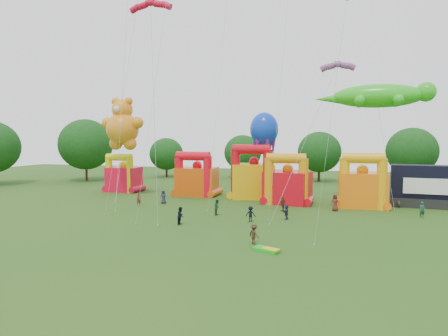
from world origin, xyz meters
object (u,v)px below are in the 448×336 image
(teddy_bear_kite, at_px, (121,143))
(gecko_kite, at_px, (382,124))
(spectator_4, at_px, (283,204))
(bouncy_castle_2, at_px, (253,178))
(spectator_0, at_px, (163,197))
(bouncy_castle_0, at_px, (123,177))
(stage_trailer, at_px, (426,187))
(octopus_kite, at_px, (265,154))

(teddy_bear_kite, height_order, gecko_kite, gecko_kite)
(teddy_bear_kite, distance_m, spectator_4, 24.90)
(bouncy_castle_2, xyz_separation_m, spectator_0, (-10.00, -7.85, -1.96))
(bouncy_castle_0, relative_size, stage_trailer, 0.73)
(bouncy_castle_0, distance_m, spectator_0, 14.12)
(octopus_kite, xyz_separation_m, spectator_4, (3.91, -8.85, -5.37))
(bouncy_castle_0, relative_size, spectator_0, 3.42)
(stage_trailer, relative_size, spectator_0, 4.67)
(gecko_kite, bearing_deg, stage_trailer, -9.91)
(gecko_kite, height_order, spectator_0, gecko_kite)
(bouncy_castle_2, bearing_deg, spectator_0, -141.87)
(teddy_bear_kite, xyz_separation_m, gecko_kite, (34.59, 4.54, 2.56))
(bouncy_castle_0, bearing_deg, octopus_kite, -1.59)
(teddy_bear_kite, distance_m, gecko_kite, 34.98)
(gecko_kite, distance_m, spectator_0, 29.22)
(octopus_kite, bearing_deg, bouncy_castle_0, 178.41)
(stage_trailer, distance_m, spectator_0, 32.53)
(stage_trailer, xyz_separation_m, octopus_kite, (-20.17, 0.89, 3.75))
(octopus_kite, bearing_deg, teddy_bear_kite, -167.06)
(bouncy_castle_0, bearing_deg, stage_trailer, -2.03)
(gecko_kite, xyz_separation_m, octopus_kite, (-14.95, -0.03, -4.00))
(bouncy_castle_2, relative_size, stage_trailer, 0.92)
(gecko_kite, distance_m, spectator_4, 16.98)
(gecko_kite, bearing_deg, bouncy_castle_0, 179.08)
(stage_trailer, height_order, octopus_kite, octopus_kite)
(bouncy_castle_2, height_order, stage_trailer, bouncy_castle_2)
(stage_trailer, distance_m, spectator_4, 18.18)
(spectator_0, height_order, spectator_4, spectator_0)
(gecko_kite, xyz_separation_m, spectator_4, (-11.04, -8.88, -9.37))
(bouncy_castle_2, xyz_separation_m, spectator_4, (5.42, -8.62, -1.98))
(teddy_bear_kite, height_order, spectator_4, teddy_bear_kite)
(spectator_0, distance_m, spectator_4, 15.44)
(bouncy_castle_2, distance_m, octopus_kite, 3.72)
(stage_trailer, bearing_deg, gecko_kite, 170.09)
(bouncy_castle_2, distance_m, spectator_4, 10.38)
(bouncy_castle_2, bearing_deg, octopus_kite, 8.57)
(spectator_0, bearing_deg, stage_trailer, -3.10)
(octopus_kite, height_order, spectator_0, octopus_kite)
(stage_trailer, height_order, spectator_4, stage_trailer)
(teddy_bear_kite, bearing_deg, octopus_kite, 12.94)
(octopus_kite, bearing_deg, stage_trailer, -2.52)
(bouncy_castle_0, bearing_deg, teddy_bear_kite, -60.51)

